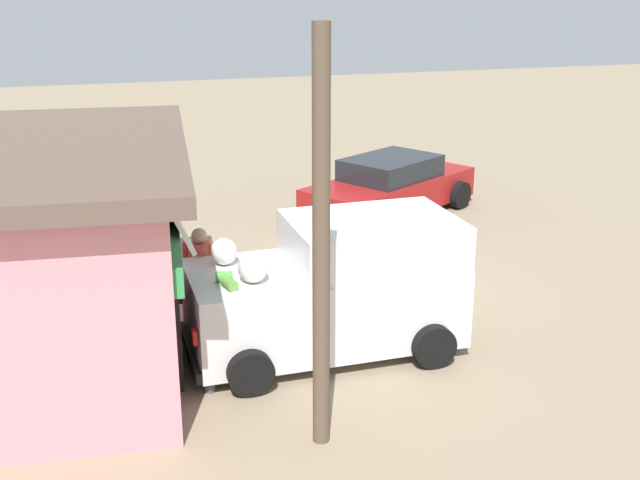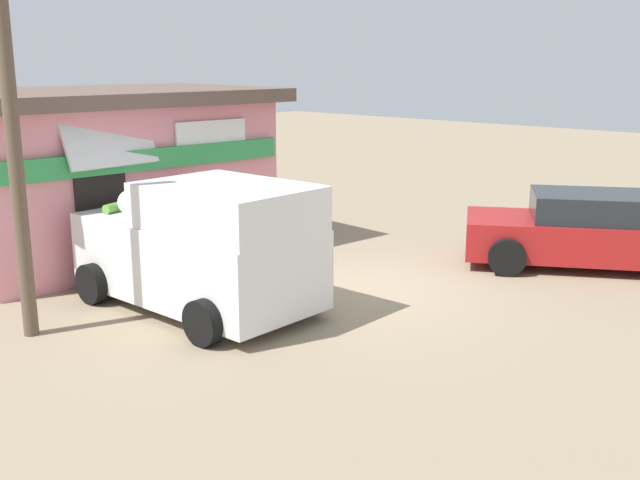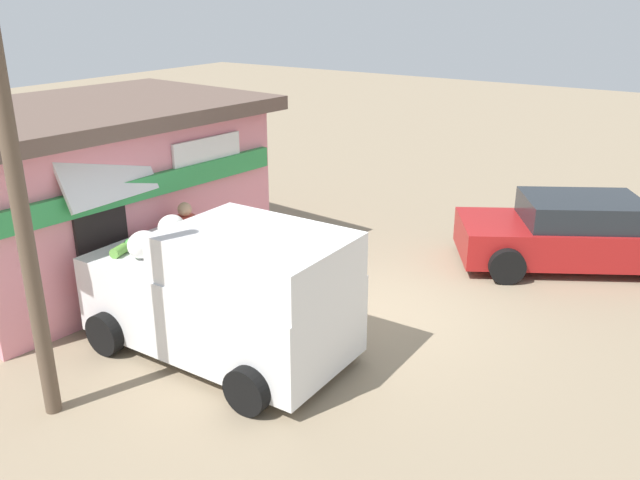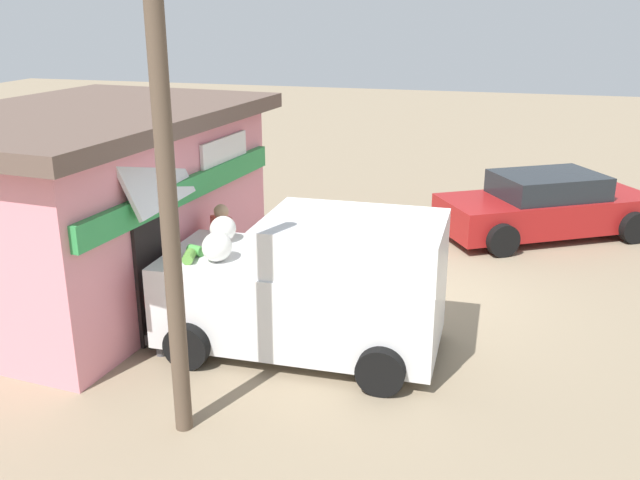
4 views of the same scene
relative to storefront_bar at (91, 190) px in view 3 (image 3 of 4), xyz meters
The scene contains 9 objects.
ground_plane 5.57m from the storefront_bar, 74.98° to the right, with size 60.00×60.00×0.00m, color gray.
storefront_bar is the anchor object (origin of this frame).
delivery_van 4.18m from the storefront_bar, 103.16° to the right, with size 2.22×4.32×2.82m.
parked_sedan 9.19m from the storefront_bar, 54.36° to the right, with size 3.78×4.73×1.36m.
vendor_standing 2.33m from the storefront_bar, 87.14° to the right, with size 0.47×0.50×1.73m.
customer_bending 2.83m from the storefront_bar, 124.39° to the right, with size 0.57×0.78×1.26m.
unloaded_banana_pile 1.81m from the storefront_bar, 143.65° to the right, with size 0.86×0.78×0.51m.
paint_bucket 4.18m from the storefront_bar, 45.81° to the right, with size 0.28×0.28×0.34m, color silver.
utility_pole 4.61m from the storefront_bar, 136.19° to the right, with size 0.20×0.20×4.89m, color brown.
Camera 3 is at (-8.66, -4.74, 4.98)m, focal length 37.02 mm.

